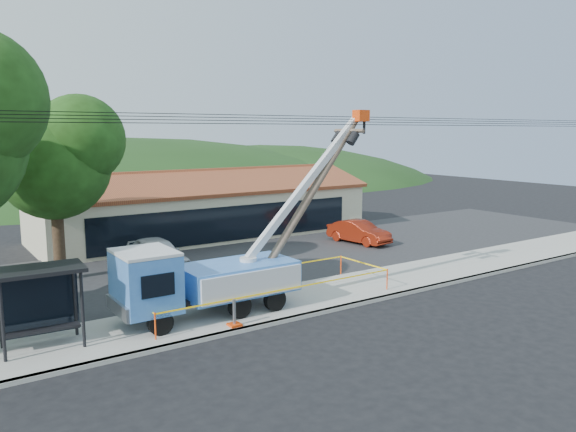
# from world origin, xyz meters

# --- Properties ---
(ground) EXTENTS (120.00, 120.00, 0.00)m
(ground) POSITION_xyz_m (0.00, 0.00, 0.00)
(ground) COLOR black
(ground) RESTS_ON ground
(curb) EXTENTS (60.00, 0.25, 0.15)m
(curb) POSITION_xyz_m (0.00, 2.10, 0.07)
(curb) COLOR #A7A59C
(curb) RESTS_ON ground
(sidewalk) EXTENTS (60.00, 4.00, 0.15)m
(sidewalk) POSITION_xyz_m (0.00, 4.00, 0.07)
(sidewalk) COLOR #A7A59C
(sidewalk) RESTS_ON ground
(parking_lot) EXTENTS (60.00, 12.00, 0.10)m
(parking_lot) POSITION_xyz_m (0.00, 12.00, 0.05)
(parking_lot) COLOR #28282B
(parking_lot) RESTS_ON ground
(strip_mall) EXTENTS (22.50, 8.53, 4.67)m
(strip_mall) POSITION_xyz_m (4.00, 19.98, 1.88)
(strip_mall) COLOR beige
(strip_mall) RESTS_ON ground
(tree_lot) EXTENTS (6.30, 5.60, 8.94)m
(tree_lot) POSITION_xyz_m (-7.00, 13.00, 6.21)
(tree_lot) COLOR #332316
(tree_lot) RESTS_ON ground
(hill_center) EXTENTS (89.60, 64.00, 32.00)m
(hill_center) POSITION_xyz_m (10.00, 55.00, 0.00)
(hill_center) COLOR #1C3B15
(hill_center) RESTS_ON ground
(hill_east) EXTENTS (72.80, 52.00, 26.00)m
(hill_east) POSITION_xyz_m (30.00, 55.00, 0.00)
(hill_east) COLOR #1C3B15
(hill_east) RESTS_ON ground
(utility_truck) EXTENTS (11.41, 3.83, 8.00)m
(utility_truck) POSITION_xyz_m (-3.61, 4.15, 1.67)
(utility_truck) COLOR black
(utility_truck) RESTS_ON ground
(leaning_pole) EXTENTS (6.27, 1.91, 7.96)m
(leaning_pole) POSITION_xyz_m (1.37, 4.15, 4.44)
(leaning_pole) COLOR brown
(leaning_pole) RESTS_ON ground
(bus_shelter) EXTENTS (2.88, 1.87, 2.69)m
(bus_shelter) POSITION_xyz_m (-9.48, 4.37, 2.13)
(bus_shelter) COLOR black
(bus_shelter) RESTS_ON ground
(caution_tape) EXTENTS (10.96, 3.32, 0.96)m
(caution_tape) POSITION_xyz_m (-0.71, 4.41, 0.87)
(caution_tape) COLOR #FF460D
(caution_tape) RESTS_ON ground
(car_silver) EXTENTS (2.14, 4.96, 1.67)m
(car_silver) POSITION_xyz_m (-2.39, 12.30, 0.00)
(car_silver) COLOR silver
(car_silver) RESTS_ON ground
(car_red) EXTENTS (2.09, 4.53, 1.44)m
(car_red) POSITION_xyz_m (10.93, 11.72, 0.00)
(car_red) COLOR maroon
(car_red) RESTS_ON ground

